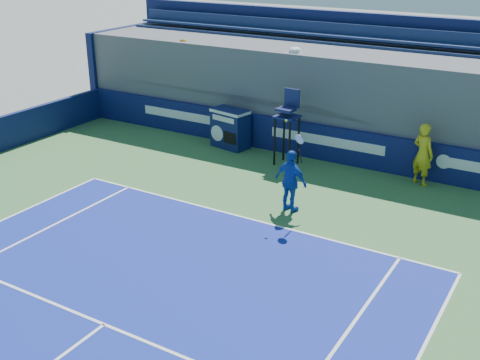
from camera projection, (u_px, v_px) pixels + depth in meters
The scene contains 6 objects.
ball_person at pixel (423, 154), 17.82m from camera, with size 0.69×0.45×1.90m, color gold.
back_hoarding at pixel (327, 143), 19.87m from camera, with size 20.40×0.21×1.20m.
match_clock at pixel (230, 127), 21.06m from camera, with size 1.43×0.95×1.40m.
umpire_chair at pixel (288, 119), 19.21m from camera, with size 0.76×0.76×2.48m.
tennis_player at pixel (291, 181), 16.07m from camera, with size 1.08×0.63×2.57m.
stadium_seating at pixel (352, 94), 21.03m from camera, with size 21.00×4.05×4.40m.
Camera 1 is at (7.23, -0.55, 6.98)m, focal length 45.00 mm.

